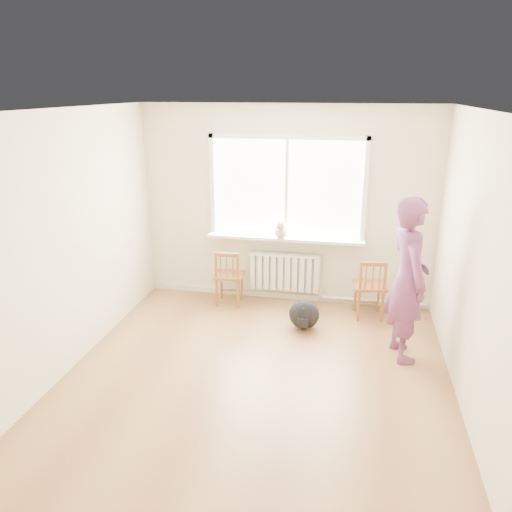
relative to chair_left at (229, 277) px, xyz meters
The scene contains 13 objects.
floor 2.05m from the chair_left, 68.56° to the right, with size 4.50×4.50×0.00m, color olive.
ceiling 3.06m from the chair_left, 68.56° to the right, with size 4.50×4.50×0.00m, color white.
back_wall 1.26m from the chair_left, 27.03° to the left, with size 4.00×0.01×2.70m, color beige.
window 1.50m from the chair_left, 25.46° to the left, with size 2.12×0.05×1.42m.
windowsill 0.94m from the chair_left, 19.84° to the left, with size 2.15×0.22×0.04m, color white.
radiator 0.79m from the chair_left, 21.10° to the left, with size 1.00×0.12×0.55m.
heating_pipe 2.04m from the chair_left, ahead, with size 0.04×0.04×1.40m, color silver.
baseboard 0.90m from the chair_left, 26.10° to the left, with size 4.00×0.03×0.08m, color beige.
chair_left is the anchor object (origin of this frame).
chair_right 1.91m from the chair_left, ahead, with size 0.45×0.44×0.81m.
person 2.51m from the chair_left, 23.57° to the right, with size 0.67×0.44×1.83m, color #C74267.
cat 0.98m from the chair_left, 14.33° to the left, with size 0.20×0.43×0.29m.
backpack 1.25m from the chair_left, 25.80° to the right, with size 0.38×0.28×0.38m, color black.
Camera 1 is at (0.88, -4.35, 2.88)m, focal length 35.00 mm.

